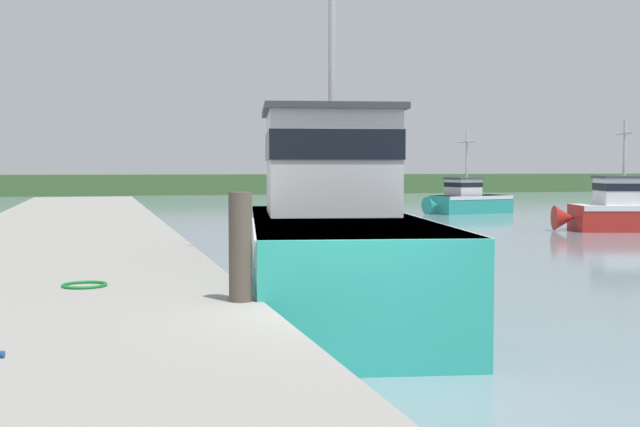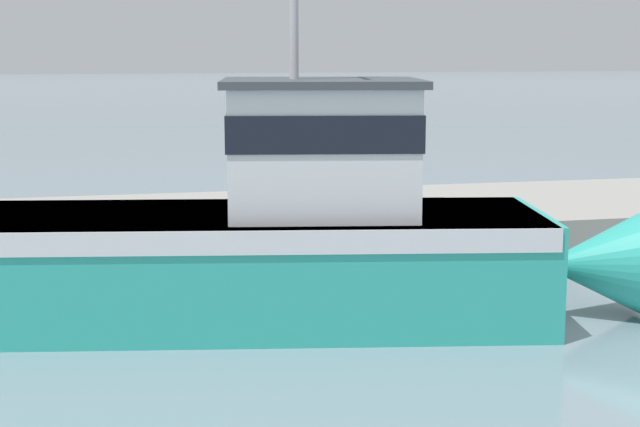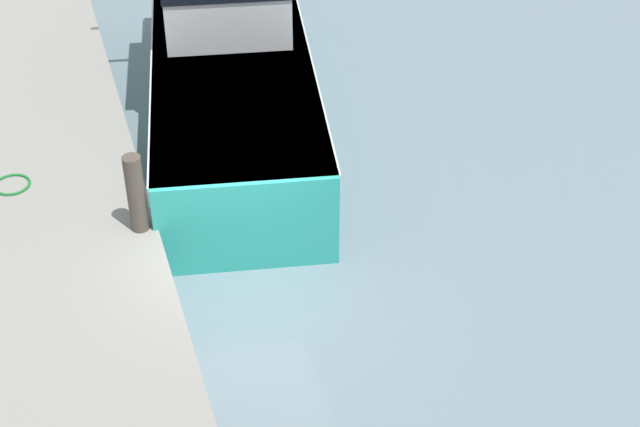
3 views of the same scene
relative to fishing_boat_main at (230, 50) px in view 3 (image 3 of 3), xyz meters
name	(u,v)px [view 3 (image 3 of 3)]	position (x,y,z in m)	size (l,w,h in m)	color
ground_plane	(244,288)	(-1.15, -5.60, -1.42)	(320.00, 320.00, 0.00)	gray
fishing_boat_main	(230,50)	(0.00, 0.00, 0.00)	(4.71, 11.34, 8.51)	teal
mooring_post	(136,194)	(-2.63, -4.78, 0.26)	(0.29, 0.29, 1.38)	#51473D
hose_coil	(12,184)	(-4.54, -2.93, -0.40)	(0.63, 0.63, 0.04)	#197A2D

